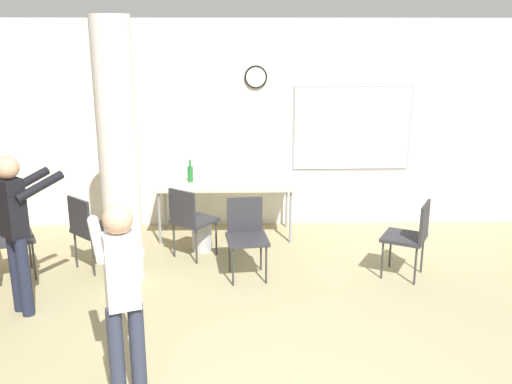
{
  "coord_description": "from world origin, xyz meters",
  "views": [
    {
      "loc": [
        -0.1,
        -2.66,
        2.65
      ],
      "look_at": [
        0.07,
        2.93,
        1.06
      ],
      "focal_mm": 40.0,
      "sensor_mm": 36.0,
      "label": 1
    }
  ],
  "objects_px": {
    "chair_table_left": "(190,217)",
    "person_playing_front": "(122,289)",
    "chair_near_pillar": "(91,227)",
    "chair_by_left_wall": "(4,235)",
    "chair_table_front": "(246,232)",
    "bottle_on_table": "(190,173)",
    "person_watching_back": "(17,223)",
    "folding_table": "(225,186)",
    "chair_mid_room": "(411,233)"
  },
  "relations": [
    {
      "from": "bottle_on_table",
      "to": "person_watching_back",
      "type": "height_order",
      "value": "person_watching_back"
    },
    {
      "from": "bottle_on_table",
      "to": "person_playing_front",
      "type": "height_order",
      "value": "person_playing_front"
    },
    {
      "from": "chair_near_pillar",
      "to": "chair_mid_room",
      "type": "relative_size",
      "value": 1.0
    },
    {
      "from": "folding_table",
      "to": "bottle_on_table",
      "type": "distance_m",
      "value": 0.49
    },
    {
      "from": "person_playing_front",
      "to": "person_watching_back",
      "type": "height_order",
      "value": "person_watching_back"
    },
    {
      "from": "folding_table",
      "to": "chair_mid_room",
      "type": "relative_size",
      "value": 2.06
    },
    {
      "from": "bottle_on_table",
      "to": "chair_table_left",
      "type": "bearing_deg",
      "value": -86.02
    },
    {
      "from": "folding_table",
      "to": "chair_table_left",
      "type": "distance_m",
      "value": 0.88
    },
    {
      "from": "chair_by_left_wall",
      "to": "chair_table_front",
      "type": "relative_size",
      "value": 1.0
    },
    {
      "from": "folding_table",
      "to": "person_playing_front",
      "type": "distance_m",
      "value": 3.57
    },
    {
      "from": "chair_by_left_wall",
      "to": "person_watching_back",
      "type": "distance_m",
      "value": 1.01
    },
    {
      "from": "person_playing_front",
      "to": "bottle_on_table",
      "type": "bearing_deg",
      "value": 87.02
    },
    {
      "from": "bottle_on_table",
      "to": "person_watching_back",
      "type": "bearing_deg",
      "value": -123.53
    },
    {
      "from": "person_watching_back",
      "to": "chair_mid_room",
      "type": "bearing_deg",
      "value": 10.03
    },
    {
      "from": "person_playing_front",
      "to": "chair_by_left_wall",
      "type": "bearing_deg",
      "value": 128.03
    },
    {
      "from": "person_watching_back",
      "to": "person_playing_front",
      "type": "bearing_deg",
      "value": -48.38
    },
    {
      "from": "chair_near_pillar",
      "to": "person_watching_back",
      "type": "xyz_separation_m",
      "value": [
        -0.4,
        -1.02,
        0.4
      ]
    },
    {
      "from": "bottle_on_table",
      "to": "person_watching_back",
      "type": "distance_m",
      "value": 2.61
    },
    {
      "from": "bottle_on_table",
      "to": "chair_table_front",
      "type": "xyz_separation_m",
      "value": [
        0.72,
        -1.38,
        -0.32
      ]
    },
    {
      "from": "chair_mid_room",
      "to": "person_watching_back",
      "type": "height_order",
      "value": "person_watching_back"
    },
    {
      "from": "bottle_on_table",
      "to": "person_playing_front",
      "type": "xyz_separation_m",
      "value": [
        -0.19,
        -3.59,
        0.06
      ]
    },
    {
      "from": "person_playing_front",
      "to": "person_watching_back",
      "type": "xyz_separation_m",
      "value": [
        -1.25,
        1.41,
        0.02
      ]
    },
    {
      "from": "folding_table",
      "to": "person_playing_front",
      "type": "bearing_deg",
      "value": -100.44
    },
    {
      "from": "folding_table",
      "to": "chair_near_pillar",
      "type": "distance_m",
      "value": 1.85
    },
    {
      "from": "chair_table_left",
      "to": "person_watching_back",
      "type": "xyz_separation_m",
      "value": [
        -1.5,
        -1.33,
        0.4
      ]
    },
    {
      "from": "chair_mid_room",
      "to": "person_watching_back",
      "type": "relative_size",
      "value": 0.56
    },
    {
      "from": "bottle_on_table",
      "to": "chair_by_left_wall",
      "type": "distance_m",
      "value": 2.38
    },
    {
      "from": "folding_table",
      "to": "chair_by_left_wall",
      "type": "xyz_separation_m",
      "value": [
        -2.37,
        -1.3,
        -0.17
      ]
    },
    {
      "from": "chair_table_front",
      "to": "person_playing_front",
      "type": "xyz_separation_m",
      "value": [
        -0.9,
        -2.21,
        0.39
      ]
    },
    {
      "from": "bottle_on_table",
      "to": "chair_mid_room",
      "type": "bearing_deg",
      "value": -30.42
    },
    {
      "from": "chair_table_left",
      "to": "chair_by_left_wall",
      "type": "xyz_separation_m",
      "value": [
        -1.97,
        -0.54,
        0.0
      ]
    },
    {
      "from": "chair_mid_room",
      "to": "chair_by_left_wall",
      "type": "height_order",
      "value": "same"
    },
    {
      "from": "chair_near_pillar",
      "to": "chair_mid_room",
      "type": "height_order",
      "value": "same"
    },
    {
      "from": "chair_table_left",
      "to": "person_playing_front",
      "type": "xyz_separation_m",
      "value": [
        -0.25,
        -2.74,
        0.39
      ]
    },
    {
      "from": "chair_table_front",
      "to": "person_watching_back",
      "type": "xyz_separation_m",
      "value": [
        -2.16,
        -0.8,
        0.4
      ]
    },
    {
      "from": "folding_table",
      "to": "chair_near_pillar",
      "type": "xyz_separation_m",
      "value": [
        -1.5,
        -1.07,
        -0.17
      ]
    },
    {
      "from": "folding_table",
      "to": "person_watching_back",
      "type": "relative_size",
      "value": 1.15
    },
    {
      "from": "bottle_on_table",
      "to": "chair_table_left",
      "type": "relative_size",
      "value": 0.34
    },
    {
      "from": "chair_near_pillar",
      "to": "chair_table_front",
      "type": "relative_size",
      "value": 1.0
    },
    {
      "from": "bottle_on_table",
      "to": "chair_table_left",
      "type": "xyz_separation_m",
      "value": [
        0.06,
        -0.84,
        -0.32
      ]
    },
    {
      "from": "bottle_on_table",
      "to": "chair_table_front",
      "type": "height_order",
      "value": "bottle_on_table"
    },
    {
      "from": "bottle_on_table",
      "to": "person_watching_back",
      "type": "relative_size",
      "value": 0.19
    },
    {
      "from": "folding_table",
      "to": "chair_table_front",
      "type": "xyz_separation_m",
      "value": [
        0.26,
        -1.3,
        -0.17
      ]
    },
    {
      "from": "person_playing_front",
      "to": "chair_table_front",
      "type": "bearing_deg",
      "value": 67.78
    },
    {
      "from": "folding_table",
      "to": "person_playing_front",
      "type": "relative_size",
      "value": 1.18
    },
    {
      "from": "bottle_on_table",
      "to": "person_playing_front",
      "type": "bearing_deg",
      "value": -92.98
    },
    {
      "from": "chair_table_front",
      "to": "person_watching_back",
      "type": "distance_m",
      "value": 2.34
    },
    {
      "from": "bottle_on_table",
      "to": "person_playing_front",
      "type": "distance_m",
      "value": 3.59
    },
    {
      "from": "chair_table_left",
      "to": "person_watching_back",
      "type": "height_order",
      "value": "person_watching_back"
    },
    {
      "from": "chair_near_pillar",
      "to": "chair_by_left_wall",
      "type": "relative_size",
      "value": 1.0
    }
  ]
}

